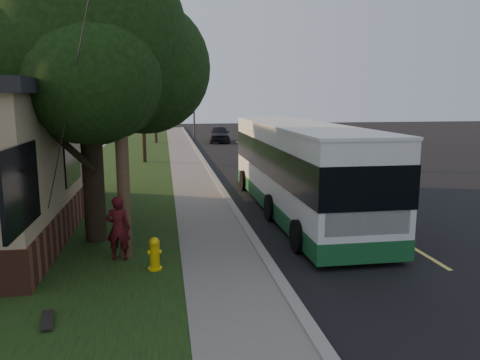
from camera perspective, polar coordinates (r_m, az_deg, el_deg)
name	(u,v)px	position (r m, az deg, el deg)	size (l,w,h in m)	color
ground	(268,266)	(11.10, 3.48, -10.37)	(120.00, 120.00, 0.00)	black
road	(306,183)	(21.46, 8.05, -0.42)	(8.00, 80.00, 0.01)	black
curb	(219,185)	(20.63, -2.62, -0.59)	(0.25, 80.00, 0.12)	gray
sidewalk	(196,186)	(20.54, -5.39, -0.73)	(2.00, 80.00, 0.08)	slate
grass_verge	(114,189)	(20.62, -15.14, -1.01)	(5.00, 80.00, 0.07)	black
fire_hydrant	(155,254)	(10.71, -10.36, -8.83)	(0.32, 0.32, 0.74)	#E4B50C
utility_pole	(118,63)	(11.20, -14.68, 13.64)	(2.86, 3.21, 9.07)	#473321
leafy_tree	(88,46)	(12.99, -18.04, 15.32)	(6.30, 6.00, 7.80)	black
bare_tree_near	(143,127)	(28.22, -11.68, 6.36)	(1.38, 1.21, 4.31)	black
bare_tree_far	(155,120)	(40.19, -10.27, 7.24)	(1.38, 1.21, 4.03)	black
traffic_signal	(194,105)	(44.24, -5.65, 9.10)	(0.18, 0.22, 5.50)	#2D2D30
transit_bus	(298,166)	(15.78, 7.14, 1.72)	(2.56, 11.11, 3.01)	silver
skateboarder	(118,228)	(11.40, -14.62, -5.70)	(0.56, 0.37, 1.54)	#450D12
skateboard_main	(47,320)	(8.95, -22.42, -15.49)	(0.33, 0.78, 0.07)	black
dumpster	(26,178)	(20.79, -24.67, 0.23)	(1.51, 1.26, 1.22)	black
distant_car	(219,134)	(40.98, -2.52, 5.66)	(1.73, 4.30, 1.46)	black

